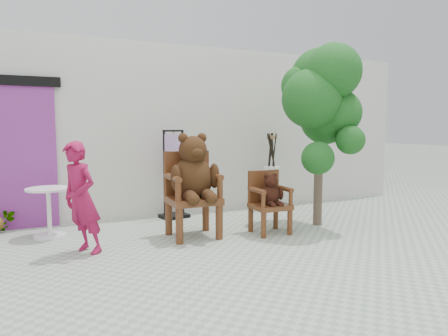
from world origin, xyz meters
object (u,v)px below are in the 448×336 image
object	(u,v)px
display_stand	(174,184)
tree	(322,96)
chair_big	(193,178)
cafe_table	(49,206)
chair_small	(269,196)
stool_bucket	(272,175)
person	(82,199)

from	to	relation	value
display_stand	tree	size ratio (longest dim) A/B	0.53
chair_big	cafe_table	bearing A→B (deg)	156.52
chair_big	chair_small	world-z (taller)	chair_big
cafe_table	tree	xyz separation A→B (m)	(3.92, -1.01, 1.59)
cafe_table	stool_bucket	bearing A→B (deg)	6.68
stool_bucket	tree	size ratio (longest dim) A/B	0.51
chair_small	tree	distance (m)	1.77
chair_small	stool_bucket	world-z (taller)	stool_bucket
stool_bucket	tree	distance (m)	2.02
chair_small	display_stand	distance (m)	1.82
chair_small	cafe_table	size ratio (longest dim) A/B	1.30
chair_small	tree	size ratio (longest dim) A/B	0.32
cafe_table	tree	size ratio (longest dim) A/B	0.25
cafe_table	display_stand	distance (m)	2.04
cafe_table	display_stand	xyz separation A→B (m)	(1.98, 0.46, 0.14)
tree	display_stand	bearing A→B (deg)	143.04
stool_bucket	cafe_table	bearing A→B (deg)	-173.32
chair_big	stool_bucket	size ratio (longest dim) A/B	1.02
chair_small	display_stand	xyz separation A→B (m)	(-1.00, 1.52, 0.04)
chair_big	display_stand	world-z (taller)	display_stand
chair_small	tree	bearing A→B (deg)	3.44
chair_big	cafe_table	size ratio (longest dim) A/B	2.10
stool_bucket	chair_big	bearing A→B (deg)	-148.07
tree	chair_small	bearing A→B (deg)	-176.56
chair_big	chair_small	distance (m)	1.17
person	display_stand	size ratio (longest dim) A/B	0.92
person	cafe_table	world-z (taller)	person
chair_small	cafe_table	xyz separation A→B (m)	(-2.98, 1.06, -0.10)
chair_small	person	distance (m)	2.61
person	display_stand	xyz separation A→B (m)	(1.61, 1.50, -0.11)
cafe_table	chair_big	bearing A→B (deg)	-23.48
display_stand	chair_big	bearing A→B (deg)	-108.53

